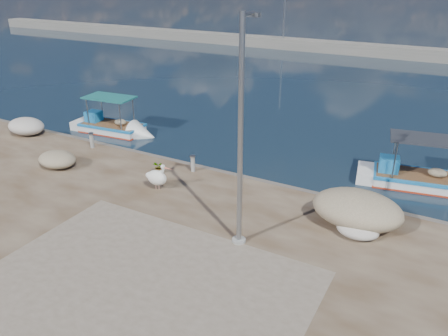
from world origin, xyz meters
TOP-DOWN VIEW (x-y plane):
  - ground at (0.00, 0.00)m, footprint 1400.00×1400.00m
  - quay_patch at (1.00, -3.00)m, footprint 9.00×7.00m
  - breakwater at (-0.00, 40.00)m, footprint 120.00×2.20m
  - boat_left at (-9.45, 7.63)m, footprint 5.12×2.09m
  - boat_right at (6.76, 8.75)m, footprint 5.47×2.62m
  - pelican at (-2.16, 2.29)m, footprint 1.16×0.61m
  - lamp_post at (2.33, 0.59)m, footprint 0.44×0.96m
  - bollard_near at (-1.86, 4.40)m, footprint 0.24×0.24m
  - bollard_far at (-7.70, 4.37)m, footprint 0.25×0.25m
  - potted_plant at (-3.04, 3.55)m, footprint 0.60×0.56m
  - net_pile_a at (-12.15, 4.15)m, footprint 2.11×1.53m
  - net_pile_d at (5.57, 2.70)m, footprint 1.37×1.03m
  - net_pile_c at (5.34, 3.41)m, footprint 3.03×2.16m
  - net_pile_b at (-7.37, 1.93)m, footprint 1.78×1.39m

SIDE VIEW (x-z plane):
  - ground at x=0.00m, z-range 0.00..0.00m
  - boat_left at x=-9.45m, z-range -1.01..1.39m
  - boat_right at x=6.76m, z-range -1.06..1.46m
  - quay_patch at x=1.00m, z-range 0.50..0.51m
  - breakwater at x=0.00m, z-range -3.15..4.35m
  - net_pile_d at x=5.57m, z-range 0.50..1.01m
  - potted_plant at x=-3.04m, z-range 0.50..1.03m
  - net_pile_b at x=-7.37m, z-range 0.50..1.19m
  - bollard_near at x=-1.86m, z-range 0.53..1.26m
  - bollard_far at x=-7.70m, z-range 0.53..1.29m
  - net_pile_a at x=-12.15m, z-range 0.50..1.36m
  - pelican at x=-2.16m, z-range 0.47..1.59m
  - net_pile_c at x=5.34m, z-range 0.50..1.69m
  - lamp_post at x=2.33m, z-range 0.30..7.30m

